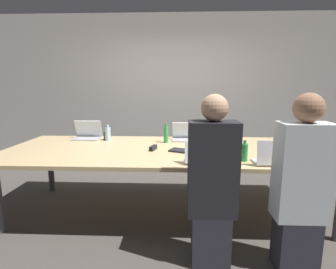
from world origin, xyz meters
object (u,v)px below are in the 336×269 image
(laptop_near_midright, at_px, (203,157))
(laptop_far_left, at_px, (88,134))
(bottle_far_center, at_px, (166,134))
(stapler, at_px, (153,148))
(person_near_right, at_px, (301,187))
(bottle_near_right, at_px, (244,152))
(cup_near_right, at_px, (299,161))
(laptop_far_center, at_px, (184,135))
(person_near_midright, at_px, (212,185))
(bottle_far_left, at_px, (108,134))
(cup_near_midright, at_px, (233,159))
(laptop_near_right, at_px, (273,158))
(cup_far_center, at_px, (202,138))
(cup_far_left, at_px, (107,136))

(laptop_near_midright, distance_m, laptop_far_left, 1.86)
(bottle_far_center, distance_m, stapler, 0.43)
(person_near_right, relative_size, bottle_near_right, 6.97)
(cup_near_right, relative_size, laptop_far_center, 0.28)
(laptop_near_midright, height_order, person_near_midright, person_near_midright)
(laptop_near_midright, height_order, bottle_far_left, laptop_near_midright)
(person_near_midright, relative_size, cup_near_midright, 15.39)
(bottle_far_left, distance_m, stapler, 0.84)
(laptop_far_left, bearing_deg, laptop_near_right, -27.91)
(person_near_right, bearing_deg, cup_far_center, -65.06)
(bottle_near_right, bearing_deg, laptop_near_right, -26.24)
(bottle_far_center, bearing_deg, bottle_far_left, 172.62)
(bottle_near_right, distance_m, stapler, 1.02)
(person_near_midright, bearing_deg, laptop_far_left, -43.39)
(stapler, bearing_deg, cup_far_left, 156.81)
(cup_near_right, bearing_deg, laptop_near_right, -179.84)
(laptop_near_midright, bearing_deg, bottle_near_right, -167.42)
(cup_near_right, bearing_deg, person_near_midright, -158.90)
(bottle_far_left, bearing_deg, laptop_near_right, -29.45)
(bottle_far_left, xyz_separation_m, stapler, (0.66, -0.51, -0.07))
(cup_far_center, height_order, stapler, cup_far_center)
(laptop_far_center, relative_size, cup_near_midright, 3.41)
(cup_far_center, height_order, laptop_near_midright, laptop_near_midright)
(laptop_near_midright, bearing_deg, cup_far_left, -41.18)
(stapler, bearing_deg, bottle_far_left, 158.35)
(person_near_midright, bearing_deg, cup_far_left, -48.21)
(person_near_midright, height_order, cup_near_midright, person_near_midright)
(cup_far_left, height_order, bottle_far_left, bottle_far_left)
(cup_far_center, bearing_deg, cup_near_midright, -78.70)
(person_near_right, relative_size, bottle_far_center, 5.58)
(cup_far_center, height_order, bottle_far_left, bottle_far_left)
(bottle_near_right, xyz_separation_m, laptop_far_center, (-0.57, 0.98, -0.02))
(cup_near_midright, height_order, cup_far_left, cup_far_left)
(laptop_near_midright, relative_size, person_near_midright, 0.24)
(laptop_near_midright, xyz_separation_m, laptop_far_left, (-1.49, 1.11, 0.01))
(bottle_near_right, bearing_deg, cup_far_left, 149.15)
(cup_near_midright, bearing_deg, cup_far_center, 101.30)
(person_near_midright, bearing_deg, bottle_near_right, -129.34)
(bottle_near_right, bearing_deg, person_near_midright, -129.34)
(bottle_far_center, height_order, bottle_far_left, bottle_far_center)
(laptop_far_center, height_order, laptop_near_midright, laptop_far_center)
(stapler, bearing_deg, laptop_near_midright, -27.82)
(cup_far_left, distance_m, bottle_far_left, 0.07)
(laptop_near_right, xyz_separation_m, stapler, (-1.17, 0.53, -0.04))
(cup_far_center, bearing_deg, stapler, -139.95)
(laptop_near_right, xyz_separation_m, cup_far_left, (-1.86, 1.08, -0.02))
(cup_far_center, distance_m, cup_far_left, 1.30)
(cup_near_midright, bearing_deg, bottle_near_right, 35.34)
(cup_near_right, distance_m, cup_near_midright, 0.60)
(laptop_far_center, distance_m, person_near_midright, 1.44)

